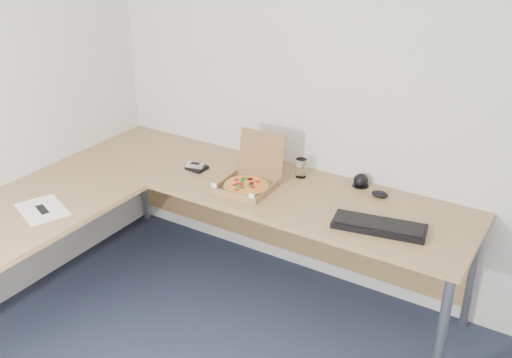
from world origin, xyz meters
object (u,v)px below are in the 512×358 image
Objects in this scene: pizza_box at (248,183)px; desk at (170,203)px; drinking_glass at (301,168)px; wallet at (197,168)px; keyboard at (379,226)px.

desk is at bearing -134.76° from pizza_box.
drinking_glass reaches higher than desk.
desk is at bearing -127.51° from drinking_glass.
drinking_glass reaches higher than wallet.
pizza_box is 0.41m from wallet.
pizza_box is 2.91× the size of drinking_glass.
drinking_glass is 1.00× the size of wallet.
drinking_glass is at bearing 140.66° from keyboard.
desk is 0.41m from wallet.
keyboard is at bearing 15.17° from desk.
desk is at bearing -71.03° from wallet.
pizza_box is at bearing 48.36° from desk.
pizza_box is 0.72× the size of keyboard.
pizza_box is 0.35m from drinking_glass.
keyboard is at bearing -28.18° from drinking_glass.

